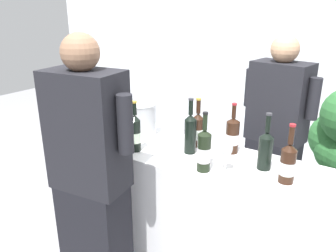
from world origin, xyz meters
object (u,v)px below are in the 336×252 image
wine_bottle_2 (190,132)px  wine_bottle_8 (288,163)px  wine_bottle_0 (109,112)px  wine_bottle_1 (232,135)px  person_guest (92,193)px  wine_bottle_3 (265,149)px  wine_bottle_5 (197,129)px  person_server (273,151)px  ice_bucket (141,119)px  wine_bottle_6 (204,151)px  wine_bottle_4 (135,133)px  wine_bottle_7 (105,124)px  wine_glass (227,149)px

wine_bottle_2 → wine_bottle_8: (0.61, -0.05, -0.03)m
wine_bottle_0 → wine_bottle_1: 1.00m
wine_bottle_0 → person_guest: size_ratio=0.19×
wine_bottle_2 → wine_bottle_0: bearing=173.1°
wine_bottle_8 → wine_bottle_1: bearing=153.2°
wine_bottle_2 → person_guest: (-0.30, -0.56, -0.25)m
wine_bottle_2 → wine_bottle_3: 0.47m
wine_bottle_5 → person_server: 0.70m
wine_bottle_8 → ice_bucket: 1.08m
ice_bucket → person_guest: bearing=-77.0°
wine_bottle_6 → wine_bottle_4: bearing=179.5°
wine_bottle_1 → wine_bottle_8: size_ratio=1.00×
wine_bottle_4 → wine_bottle_8: 0.93m
wine_bottle_2 → wine_bottle_6: wine_bottle_2 is taller
person_server → wine_bottle_5: bearing=-124.3°
wine_bottle_4 → wine_bottle_8: wine_bottle_4 is taller
wine_bottle_6 → wine_bottle_0: bearing=164.6°
wine_bottle_5 → wine_bottle_2: bearing=-82.7°
wine_bottle_8 → wine_bottle_7: bearing=-175.3°
wine_bottle_3 → person_guest: bearing=-141.9°
wine_bottle_6 → wine_bottle_2: bearing=137.6°
wine_bottle_8 → person_server: person_server is taller
wine_bottle_0 → wine_bottle_6: size_ratio=0.93×
wine_glass → person_guest: 0.79m
wine_bottle_7 → wine_bottle_4: bearing=-4.1°
person_server → person_guest: (-0.65, -1.22, 0.03)m
wine_bottle_0 → wine_bottle_6: bearing=-15.4°
person_guest → wine_glass: bearing=36.8°
wine_bottle_0 → wine_bottle_5: size_ratio=0.98×
wine_bottle_1 → wine_bottle_5: 0.24m
wine_bottle_4 → wine_bottle_7: size_ratio=1.06×
person_guest → wine_bottle_1: bearing=53.9°
wine_bottle_1 → wine_bottle_7: size_ratio=1.03×
wine_bottle_4 → wine_bottle_7: bearing=175.9°
wine_bottle_0 → wine_glass: wine_bottle_0 is taller
wine_glass → wine_bottle_2: bearing=158.9°
wine_bottle_1 → wine_bottle_5: wine_bottle_5 is taller
wine_bottle_1 → wine_bottle_3: size_ratio=0.97×
wine_bottle_8 → wine_glass: size_ratio=1.62×
wine_bottle_1 → person_guest: 0.92m
wine_bottle_0 → wine_bottle_8: bearing=-5.9°
wine_bottle_6 → wine_bottle_7: (-0.77, 0.02, 0.00)m
wine_bottle_2 → wine_bottle_8: size_ratio=1.10×
wine_bottle_0 → wine_bottle_4: 0.54m
ice_bucket → person_guest: size_ratio=0.13×
wine_bottle_4 → wine_bottle_6: 0.49m
wine_bottle_8 → person_server: size_ratio=0.20×
wine_bottle_8 → wine_bottle_3: bearing=149.1°
wine_bottle_5 → wine_bottle_7: size_ratio=1.05×
wine_bottle_6 → wine_bottle_8: wine_bottle_6 is taller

